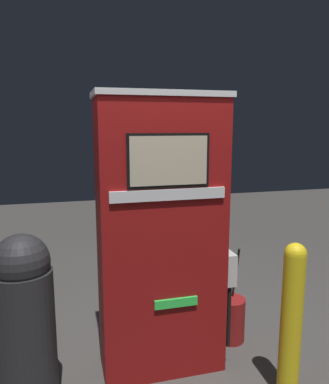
{
  "coord_description": "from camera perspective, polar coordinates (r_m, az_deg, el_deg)",
  "views": [
    {
      "loc": [
        -0.67,
        -2.38,
        1.85
      ],
      "look_at": [
        0.0,
        0.1,
        1.39
      ],
      "focal_mm": 35.0,
      "sensor_mm": 36.0,
      "label": 1
    }
  ],
  "objects": [
    {
      "name": "ground_plane",
      "position": [
        3.08,
        0.56,
        -26.8
      ],
      "size": [
        14.0,
        14.0,
        0.0
      ],
      "primitive_type": "plane",
      "color": "#423F3D"
    },
    {
      "name": "gas_pump",
      "position": [
        2.79,
        -0.49,
        -6.76
      ],
      "size": [
        1.01,
        0.45,
        2.08
      ],
      "color": "maroon",
      "rests_on": "ground_plane"
    },
    {
      "name": "safety_bollard",
      "position": [
        2.78,
        18.78,
        -17.75
      ],
      "size": [
        0.14,
        0.14,
        1.1
      ],
      "color": "yellow",
      "rests_on": "ground_plane"
    },
    {
      "name": "trash_bin",
      "position": [
        2.7,
        -20.46,
        -17.94
      ],
      "size": [
        0.38,
        0.38,
        1.19
      ],
      "color": "#232326",
      "rests_on": "ground_plane"
    },
    {
      "name": "squeegee_bucket",
      "position": [
        3.49,
        9.96,
        -18.48
      ],
      "size": [
        0.25,
        0.25,
        0.84
      ],
      "color": "maroon",
      "rests_on": "ground_plane"
    }
  ]
}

